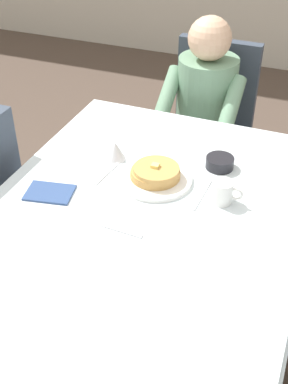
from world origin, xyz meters
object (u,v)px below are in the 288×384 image
Objects in this scene: fork_left_of_plate at (107,173)px; spoon_near_edge at (121,231)px; chair_diner at (210,117)px; plate_breakfast at (155,179)px; breakfast_stack at (156,172)px; dining_table_main at (141,234)px; bowl_butter at (220,163)px; syrup_pitcher at (116,151)px; diner_person at (204,106)px; cup_coffee at (223,192)px; knife_right_of_plate at (202,194)px.

spoon_near_edge is (0.19, -0.29, 0.00)m from fork_left_of_plate.
chair_diner is 1.02m from fork_left_of_plate.
breakfast_stack is at bearing 71.99° from plate_breakfast.
dining_table_main is 0.25m from breakfast_stack.
plate_breakfast is 2.55× the size of bowl_butter.
syrup_pitcher is at bearing 119.21° from spoon_near_edge.
plate_breakfast is at bearing 92.47° from spoon_near_edge.
spoon_near_edge is (0.20, -0.40, -0.04)m from syrup_pitcher.
bowl_butter reaches higher than fork_left_of_plate.
diner_person is 9.91× the size of cup_coffee.
spoon_near_edge is (-0.20, -0.49, -0.02)m from bowl_butter.
bowl_butter is 0.20m from knife_right_of_plate.
dining_table_main is 0.14m from spoon_near_edge.
syrup_pitcher is 0.40× the size of knife_right_of_plate.
diner_person is 14.00× the size of syrup_pitcher.
knife_right_of_plate is 1.33× the size of spoon_near_edge.
cup_coffee is 0.09m from knife_right_of_plate.
breakfast_stack is (-0.02, 0.21, 0.13)m from dining_table_main.
fork_left_of_plate is at bearing -173.99° from plate_breakfast.
bowl_butter reaches higher than knife_right_of_plate.
chair_diner is (-0.06, 1.17, -0.12)m from dining_table_main.
fork_left_of_plate is at bearing -173.14° from breakfast_stack.
syrup_pitcher is at bearing -167.11° from bowl_butter.
syrup_pitcher is (-0.23, 0.29, 0.13)m from dining_table_main.
knife_right_of_plate is (0.19, -0.02, -0.01)m from plate_breakfast.
chair_diner is at bearing -2.15° from fork_left_of_plate.
cup_coffee is at bearing 106.98° from chair_diner.
breakfast_stack is at bearing -138.66° from bowl_butter.
diner_person is 5.60× the size of knife_right_of_plate.
plate_breakfast is 0.27m from bowl_butter.
chair_diner reaches higher than breakfast_stack.
bowl_butter reaches higher than dining_table_main.
plate_breakfast is (-0.02, 0.21, 0.10)m from dining_table_main.
chair_diner reaches higher than knife_right_of_plate.
cup_coffee is at bearing 48.84° from spoon_near_edge.
cup_coffee reaches higher than knife_right_of_plate.
fork_left_of_plate is (0.01, -0.11, -0.04)m from syrup_pitcher.
diner_person reaches higher than syrup_pitcher.
dining_table_main is at bearing -83.12° from plate_breakfast.
bowl_butter is at bearing -56.30° from fork_left_of_plate.
dining_table_main is at bearing -124.21° from fork_left_of_plate.
dining_table_main is 1.18m from chair_diner.
syrup_pitcher is at bearing 12.74° from fork_left_of_plate.
cup_coffee reaches higher than syrup_pitcher.
fork_left_of_plate is (-0.19, -0.02, -0.01)m from plate_breakfast.
breakfast_stack is 0.32m from spoon_near_edge.
fork_left_of_plate and knife_right_of_plate have the same top height.
dining_table_main is 19.05× the size of syrup_pitcher.
plate_breakfast is at bearing 86.40° from knife_right_of_plate.
bowl_butter is (0.20, 0.18, -0.02)m from breakfast_stack.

